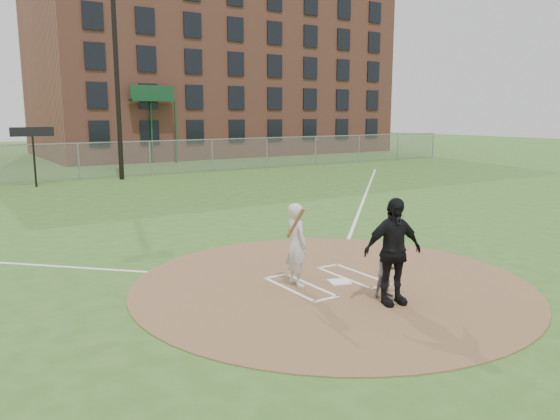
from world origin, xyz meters
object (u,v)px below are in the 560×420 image
catcher (387,272)px  batter_at_plate (296,244)px  umpire (393,251)px  home_plate (339,282)px

catcher → batter_at_plate: (-1.06, 1.58, 0.37)m
umpire → batter_at_plate: bearing=127.6°
catcher → batter_at_plate: 1.94m
home_plate → batter_at_plate: batter_at_plate is taller
catcher → umpire: size_ratio=0.50×
home_plate → catcher: catcher is taller
umpire → catcher: bearing=71.6°
catcher → batter_at_plate: bearing=141.2°
home_plate → umpire: bearing=-90.1°
umpire → batter_at_plate: size_ratio=1.14×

